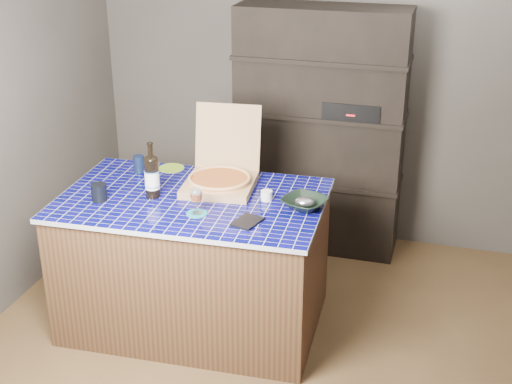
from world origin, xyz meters
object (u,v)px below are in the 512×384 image
(mead_bottle, at_px, (152,176))
(wine_glass, at_px, (196,195))
(kitchen_island, at_px, (194,261))
(dvd_case, at_px, (247,222))
(bowl, at_px, (305,203))
(pizza_box, at_px, (220,177))

(mead_bottle, relative_size, wine_glass, 2.13)
(kitchen_island, xyz_separation_m, dvd_case, (0.41, -0.23, 0.43))
(bowl, bearing_deg, kitchen_island, -176.19)
(pizza_box, xyz_separation_m, dvd_case, (0.30, -0.44, -0.06))
(pizza_box, relative_size, wine_glass, 3.41)
(kitchen_island, relative_size, wine_glass, 10.04)
(wine_glass, xyz_separation_m, dvd_case, (0.31, -0.03, -0.11))
(pizza_box, height_order, bowl, pizza_box)
(kitchen_island, xyz_separation_m, pizza_box, (0.11, 0.20, 0.49))
(pizza_box, xyz_separation_m, bowl, (0.56, -0.16, -0.03))
(kitchen_island, relative_size, mead_bottle, 4.71)
(mead_bottle, height_order, dvd_case, mead_bottle)
(pizza_box, distance_m, dvd_case, 0.54)
(pizza_box, bearing_deg, mead_bottle, -148.90)
(pizza_box, xyz_separation_m, mead_bottle, (-0.34, -0.25, 0.07))
(wine_glass, bearing_deg, mead_bottle, 155.08)
(kitchen_island, distance_m, dvd_case, 0.64)
(kitchen_island, xyz_separation_m, mead_bottle, (-0.23, -0.05, 0.56))
(mead_bottle, relative_size, dvd_case, 1.96)
(kitchen_island, relative_size, dvd_case, 9.25)
(pizza_box, bearing_deg, wine_glass, -96.08)
(mead_bottle, bearing_deg, pizza_box, 36.81)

